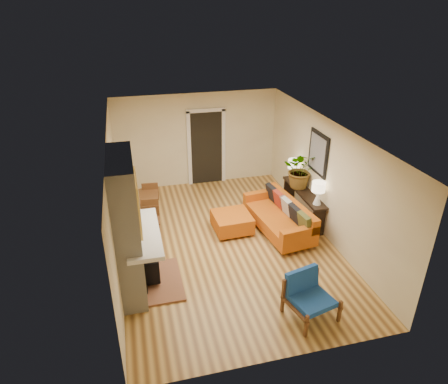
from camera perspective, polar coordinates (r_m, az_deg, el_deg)
The scene contains 10 objects.
room_shell at distance 10.76m, azimuth -0.05°, elevation 6.38°, with size 6.50×6.50×6.50m.
fireplace at distance 7.18m, azimuth -13.31°, elevation -5.22°, with size 1.09×1.68×2.60m.
sofa at distance 9.25m, azimuth 8.19°, elevation -3.51°, with size 1.12×2.13×0.80m.
ottoman at distance 9.18m, azimuth 1.15°, elevation -4.24°, with size 0.87×0.87×0.42m.
blue_chair at distance 7.06m, azimuth 11.90°, elevation -13.93°, with size 0.90×0.88×0.78m.
dining_table at distance 9.48m, azimuth -10.88°, elevation -1.48°, with size 0.76×1.63×0.86m.
console_table at distance 9.74m, azimuth 11.29°, elevation -0.65°, with size 0.34×1.85×0.72m.
lamp_near at distance 8.99m, azimuth 13.32°, elevation 0.22°, with size 0.30×0.30×0.54m.
lamp_far at distance 10.10m, azimuth 9.94°, elevation 3.52°, with size 0.30×0.30×0.54m.
houseplant at distance 9.67m, azimuth 10.97°, elevation 3.17°, with size 0.83×0.72×0.92m, color #1E5919.
Camera 1 is at (-1.86, -7.17, 4.92)m, focal length 32.00 mm.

